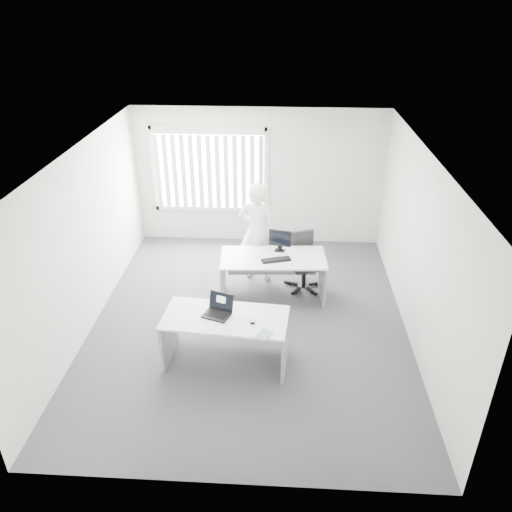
# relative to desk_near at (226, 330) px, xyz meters

# --- Properties ---
(ground) EXTENTS (6.00, 6.00, 0.00)m
(ground) POSITION_rel_desk_near_xyz_m (0.26, 0.98, -0.57)
(ground) COLOR #57575F
(ground) RESTS_ON ground
(wall_back) EXTENTS (5.00, 0.02, 2.80)m
(wall_back) POSITION_rel_desk_near_xyz_m (0.26, 3.98, 0.83)
(wall_back) COLOR beige
(wall_back) RESTS_ON ground
(wall_front) EXTENTS (5.00, 0.02, 2.80)m
(wall_front) POSITION_rel_desk_near_xyz_m (0.26, -2.02, 0.83)
(wall_front) COLOR beige
(wall_front) RESTS_ON ground
(wall_left) EXTENTS (0.02, 6.00, 2.80)m
(wall_left) POSITION_rel_desk_near_xyz_m (-2.24, 0.98, 0.83)
(wall_left) COLOR beige
(wall_left) RESTS_ON ground
(wall_right) EXTENTS (0.02, 6.00, 2.80)m
(wall_right) POSITION_rel_desk_near_xyz_m (2.76, 0.98, 0.83)
(wall_right) COLOR beige
(wall_right) RESTS_ON ground
(ceiling) EXTENTS (5.00, 6.00, 0.02)m
(ceiling) POSITION_rel_desk_near_xyz_m (0.26, 0.98, 2.23)
(ceiling) COLOR white
(ceiling) RESTS_ON wall_back
(window) EXTENTS (2.32, 0.06, 1.76)m
(window) POSITION_rel_desk_near_xyz_m (-0.74, 3.94, 0.98)
(window) COLOR silver
(window) RESTS_ON wall_back
(blinds) EXTENTS (2.20, 0.10, 1.50)m
(blinds) POSITION_rel_desk_near_xyz_m (-0.74, 3.88, 0.95)
(blinds) COLOR silver
(blinds) RESTS_ON wall_back
(desk_near) EXTENTS (1.78, 0.95, 0.79)m
(desk_near) POSITION_rel_desk_near_xyz_m (0.00, 0.00, 0.00)
(desk_near) COLOR white
(desk_near) RESTS_ON ground
(desk_far) EXTENTS (1.80, 0.93, 0.80)m
(desk_far) POSITION_rel_desk_near_xyz_m (0.61, 1.74, 0.01)
(desk_far) COLOR white
(desk_far) RESTS_ON ground
(office_chair) EXTENTS (0.75, 0.75, 1.03)m
(office_chair) POSITION_rel_desk_near_xyz_m (1.15, 2.15, -0.24)
(office_chair) COLOR black
(office_chair) RESTS_ON ground
(person) EXTENTS (0.76, 0.58, 1.86)m
(person) POSITION_rel_desk_near_xyz_m (0.30, 2.41, 0.37)
(person) COLOR white
(person) RESTS_ON ground
(laptop) EXTENTS (0.45, 0.43, 0.28)m
(laptop) POSITION_rel_desk_near_xyz_m (-0.12, 0.02, 0.36)
(laptop) COLOR black
(laptop) RESTS_ON desk_near
(paper_sheet) EXTENTS (0.36, 0.29, 0.00)m
(paper_sheet) POSITION_rel_desk_near_xyz_m (0.29, -0.08, 0.22)
(paper_sheet) COLOR white
(paper_sheet) RESTS_ON desk_near
(mouse) EXTENTS (0.07, 0.10, 0.04)m
(mouse) POSITION_rel_desk_near_xyz_m (0.38, -0.11, 0.24)
(mouse) COLOR #B0B1B3
(mouse) RESTS_ON paper_sheet
(booklet) EXTENTS (0.24, 0.27, 0.01)m
(booklet) POSITION_rel_desk_near_xyz_m (0.55, -0.37, 0.22)
(booklet) COLOR white
(booklet) RESTS_ON desk_near
(keyboard) EXTENTS (0.51, 0.29, 0.02)m
(keyboard) POSITION_rel_desk_near_xyz_m (0.66, 1.62, 0.25)
(keyboard) COLOR black
(keyboard) RESTS_ON desk_far
(monitor) EXTENTS (0.40, 0.19, 0.39)m
(monitor) POSITION_rel_desk_near_xyz_m (0.72, 1.97, 0.43)
(monitor) COLOR black
(monitor) RESTS_ON desk_far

